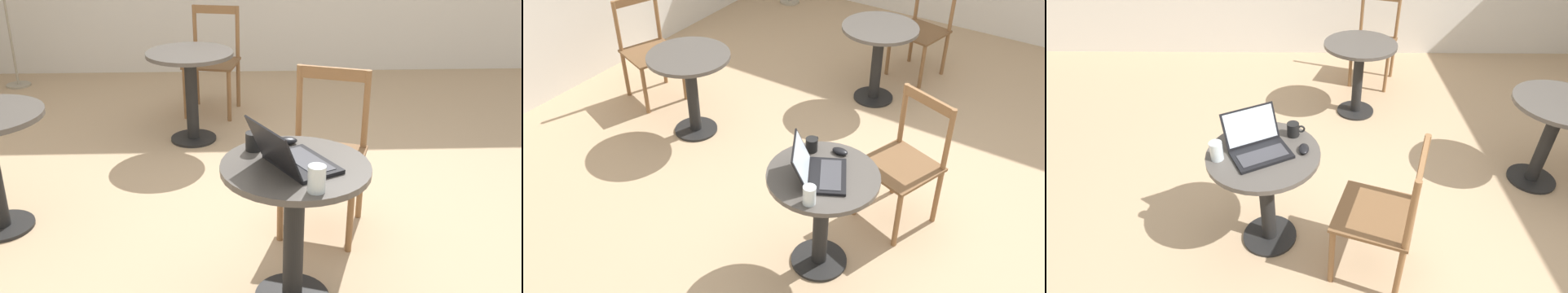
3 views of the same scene
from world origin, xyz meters
The scene contains 11 objects.
ground_plane centered at (0.00, 0.00, 0.00)m, with size 16.00×16.00×0.00m, color tan.
cafe_table_near centered at (-0.79, 0.11, 0.52)m, with size 0.66×0.66×0.72m.
cafe_table_mid centered at (1.24, 0.72, 0.52)m, with size 0.66×0.66×0.72m.
cafe_table_far centered at (-0.07, 1.75, 0.52)m, with size 0.66×0.66×0.72m.
chair_near_right centered at (-0.10, -0.13, 0.46)m, with size 0.56×0.56×0.92m.
chair_mid_right centered at (1.92, 0.58, 0.46)m, with size 0.52×0.52×0.92m.
chair_far_back centered at (0.17, 2.45, 0.46)m, with size 0.56×0.56×0.92m.
laptop centered at (-0.82, 0.12, 0.76)m, with size 0.43×0.42×0.22m.
mouse centered at (-0.56, 0.13, 0.73)m, with size 0.06×0.10×0.03m.
mug centered at (-0.62, 0.28, 0.76)m, with size 0.11×0.07×0.09m.
drinking_glass centered at (-1.04, 0.05, 0.77)m, with size 0.07×0.07×0.11m.
Camera 2 is at (-3.09, -1.13, 2.81)m, focal length 40.00 mm.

